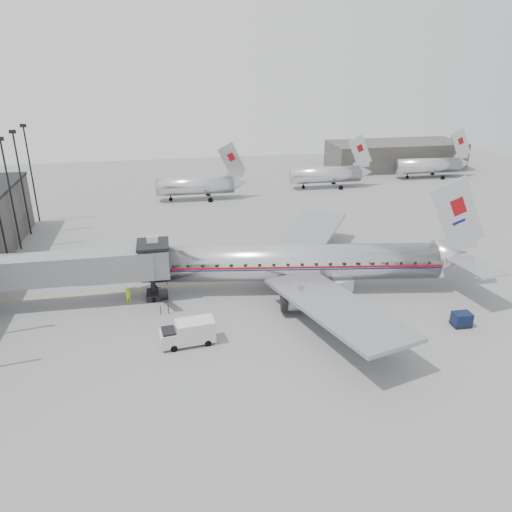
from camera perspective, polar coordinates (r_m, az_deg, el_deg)
The scene contains 12 objects.
ground at distance 53.89m, azimuth -1.61°, elevation -5.70°, with size 160.00×160.00×0.00m, color slate.
hangar at distance 121.07m, azimuth 15.57°, elevation 11.04°, with size 30.00×12.00×6.00m, color #3B3836.
apron_line at distance 59.62m, azimuth 0.35°, elevation -2.76°, with size 0.15×60.00×0.01m, color gold.
jet_bridge at distance 55.74m, azimuth -19.45°, elevation -1.30°, with size 21.00×6.20×7.10m.
distant_aircraft_near at distance 91.96m, azimuth -6.85°, elevation 8.06°, with size 16.39×3.20×10.26m.
distant_aircraft_mid at distance 100.68m, azimuth 8.09°, elevation 9.27°, with size 16.39×3.20×10.26m.
distant_aircraft_far at distance 113.91m, azimuth 19.17°, elevation 9.80°, with size 16.39×3.20×10.26m.
airliner at distance 56.29m, azimuth 4.77°, elevation -0.75°, with size 41.41×38.12×13.15m.
service_van at distance 47.15m, azimuth -7.75°, elevation -8.64°, with size 5.20×2.49×2.36m.
baggage_cart_navy at distance 53.82m, azimuth 22.44°, elevation -6.67°, with size 1.88×1.45×1.45m.
baggage_cart_white at distance 56.88m, azimuth 9.74°, elevation -3.38°, with size 2.59×2.20×1.76m.
ramp_worker at distance 55.90m, azimuth -14.38°, elevation -4.36°, with size 0.63×0.41×1.73m, color #D3F31C.
Camera 1 is at (-7.10, -46.94, 25.51)m, focal length 35.00 mm.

